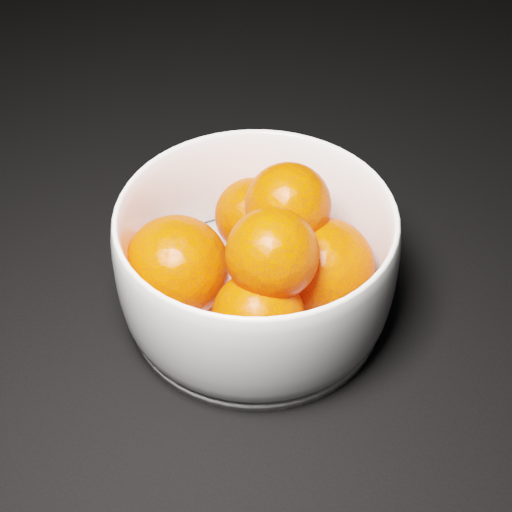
% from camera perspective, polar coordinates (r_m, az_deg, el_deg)
% --- Properties ---
extents(bowl, '(0.21, 0.21, 0.10)m').
position_cam_1_polar(bowl, '(0.53, 0.00, -0.39)').
color(bowl, white).
rests_on(bowl, ground).
extents(orange_pile, '(0.17, 0.16, 0.11)m').
position_cam_1_polar(orange_pile, '(0.52, 0.08, -0.18)').
color(orange_pile, '#F13500').
rests_on(orange_pile, bowl).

